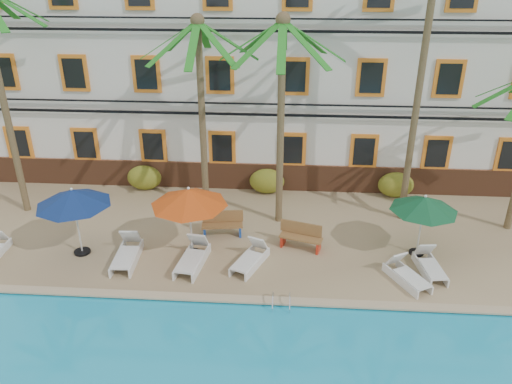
# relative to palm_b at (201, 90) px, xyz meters

# --- Properties ---
(ground) EXTENTS (100.00, 100.00, 0.00)m
(ground) POSITION_rel_palm_b_xyz_m (1.95, -5.00, -5.13)
(ground) COLOR #384C23
(ground) RESTS_ON ground
(pool_deck) EXTENTS (30.00, 12.00, 0.25)m
(pool_deck) POSITION_rel_palm_b_xyz_m (1.95, -0.00, -5.01)
(pool_deck) COLOR tan
(pool_deck) RESTS_ON ground
(pool_coping) EXTENTS (30.00, 0.35, 0.06)m
(pool_coping) POSITION_rel_palm_b_xyz_m (1.95, -5.90, -4.85)
(pool_coping) COLOR tan
(pool_coping) RESTS_ON pool_deck
(hotel_building) EXTENTS (25.40, 6.44, 10.22)m
(hotel_building) POSITION_rel_palm_b_xyz_m (1.95, 4.98, 0.24)
(hotel_building) COLOR silver
(hotel_building) RESTS_ON pool_deck
(palm_b) EXTENTS (4.26, 4.26, 7.57)m
(palm_b) POSITION_rel_palm_b_xyz_m (0.00, 0.00, 0.00)
(palm_b) COLOR brown
(palm_b) RESTS_ON pool_deck
(palm_c) EXTENTS (4.26, 4.26, 7.72)m
(palm_c) POSITION_rel_palm_b_xyz_m (2.98, -0.84, 0.09)
(palm_c) COLOR brown
(palm_c) RESTS_ON pool_deck
(palm_d) EXTENTS (4.26, 4.26, 10.33)m
(palm_d) POSITION_rel_palm_b_xyz_m (7.79, -0.30, 1.56)
(palm_d) COLOR brown
(palm_d) RESTS_ON pool_deck
(shrub_left) EXTENTS (1.50, 0.90, 1.10)m
(shrub_left) POSITION_rel_palm_b_xyz_m (-2.98, 1.60, -4.33)
(shrub_left) COLOR #234E16
(shrub_left) RESTS_ON pool_deck
(shrub_mid) EXTENTS (1.50, 0.90, 1.10)m
(shrub_mid) POSITION_rel_palm_b_xyz_m (2.40, 1.60, -4.33)
(shrub_mid) COLOR #234E16
(shrub_mid) RESTS_ON pool_deck
(shrub_right) EXTENTS (1.50, 0.90, 1.10)m
(shrub_right) POSITION_rel_palm_b_xyz_m (7.88, 1.60, -4.33)
(shrub_right) COLOR #234E16
(shrub_right) RESTS_ON pool_deck
(umbrella_blue) EXTENTS (2.51, 2.51, 2.51)m
(umbrella_blue) POSITION_rel_palm_b_xyz_m (-3.78, -3.67, -2.74)
(umbrella_blue) COLOR black
(umbrella_blue) RESTS_ON pool_deck
(umbrella_red) EXTENTS (2.58, 2.58, 2.58)m
(umbrella_red) POSITION_rel_palm_b_xyz_m (0.07, -3.50, -2.68)
(umbrella_red) COLOR black
(umbrella_red) RESTS_ON pool_deck
(umbrella_green) EXTENTS (2.26, 2.26, 2.27)m
(umbrella_green) POSITION_rel_palm_b_xyz_m (7.83, -2.90, -2.95)
(umbrella_green) COLOR black
(umbrella_green) RESTS_ON pool_deck
(lounger_b) EXTENTS (0.80, 1.99, 0.93)m
(lounger_b) POSITION_rel_palm_b_xyz_m (-2.04, -4.06, -4.58)
(lounger_b) COLOR silver
(lounger_b) RESTS_ON pool_deck
(lounger_c) EXTENTS (0.97, 2.04, 0.93)m
(lounger_c) POSITION_rel_palm_b_xyz_m (0.21, -4.13, -4.58)
(lounger_c) COLOR silver
(lounger_c) RESTS_ON pool_deck
(lounger_d) EXTENTS (1.28, 1.90, 0.85)m
(lounger_d) POSITION_rel_palm_b_xyz_m (2.13, -4.01, -4.61)
(lounger_d) COLOR silver
(lounger_d) RESTS_ON pool_deck
(lounger_e) EXTENTS (1.35, 1.81, 0.81)m
(lounger_e) POSITION_rel_palm_b_xyz_m (7.13, -4.59, -4.62)
(lounger_e) COLOR silver
(lounger_e) RESTS_ON pool_deck
(lounger_f) EXTENTS (0.82, 1.78, 0.81)m
(lounger_f) POSITION_rel_palm_b_xyz_m (7.99, -4.01, -4.62)
(lounger_f) COLOR silver
(lounger_f) RESTS_ON pool_deck
(bench_left) EXTENTS (1.55, 0.67, 0.93)m
(bench_left) POSITION_rel_palm_b_xyz_m (0.93, -2.08, -4.41)
(bench_left) COLOR olive
(bench_left) RESTS_ON pool_deck
(bench_right) EXTENTS (1.57, 0.89, 0.93)m
(bench_right) POSITION_rel_palm_b_xyz_m (3.83, -2.77, -4.41)
(bench_right) COLOR olive
(bench_right) RESTS_ON pool_deck
(pool_ladder) EXTENTS (0.54, 0.74, 0.74)m
(pool_ladder) POSITION_rel_palm_b_xyz_m (3.21, -6.00, -4.88)
(pool_ladder) COLOR silver
(pool_ladder) RESTS_ON ground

